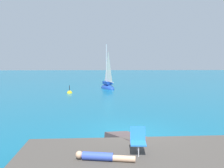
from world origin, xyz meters
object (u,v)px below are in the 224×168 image
object	(u,v)px
sailboat_near	(108,86)
marker_buoy	(70,93)
beach_chair	(138,139)
person_sunbather	(102,157)

from	to	relation	value
sailboat_near	marker_buoy	size ratio (longest dim) A/B	5.38
sailboat_near	marker_buoy	bearing A→B (deg)	110.95
beach_chair	marker_buoy	distance (m)	18.31
person_sunbather	beach_chair	size ratio (longest dim) A/B	2.20
person_sunbather	sailboat_near	bearing A→B (deg)	97.73
sailboat_near	person_sunbather	size ratio (longest dim) A/B	3.47
sailboat_near	person_sunbather	world-z (taller)	sailboat_near
sailboat_near	beach_chair	bearing A→B (deg)	157.92
person_sunbather	beach_chair	xyz separation A→B (m)	(1.13, 0.56, 0.33)
beach_chair	person_sunbather	bearing A→B (deg)	-58.88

